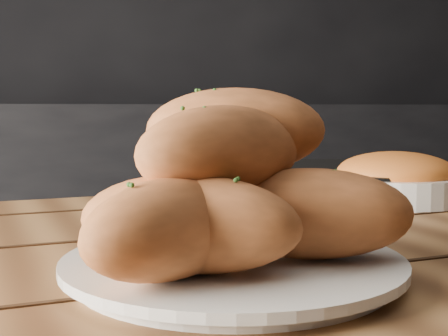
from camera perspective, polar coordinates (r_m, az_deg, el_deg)
counter at (r=2.40m, az=-8.17°, el=-5.03°), size 2.80×0.60×0.90m
table at (r=0.71m, az=11.06°, el=-14.47°), size 1.47×0.86×0.75m
plate at (r=0.52m, az=0.85°, el=-9.03°), size 0.28×0.28×0.02m
bread_rolls at (r=0.50m, az=-0.08°, el=-2.10°), size 0.30×0.27×0.14m
skillet at (r=1.03m, az=11.65°, el=-1.11°), size 0.45×0.32×0.05m
bowl at (r=0.96m, az=15.42°, el=-1.05°), size 0.20×0.20×0.08m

